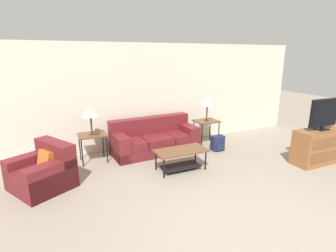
% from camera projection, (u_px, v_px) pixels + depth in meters
% --- Properties ---
extents(ground_plane, '(24.00, 24.00, 0.00)m').
position_uv_depth(ground_plane, '(272.00, 241.00, 3.37)').
color(ground_plane, gray).
extents(wall_back, '(8.94, 0.06, 2.60)m').
position_uv_depth(wall_back, '(152.00, 96.00, 6.71)').
color(wall_back, silver).
rests_on(wall_back, ground_plane).
extents(couch, '(2.13, 0.98, 0.82)m').
position_uv_depth(couch, '(154.00, 140.00, 6.42)').
color(couch, maroon).
rests_on(couch, ground_plane).
extents(armchair, '(1.23, 1.25, 0.80)m').
position_uv_depth(armchair, '(43.00, 172.00, 4.66)').
color(armchair, maroon).
rests_on(armchair, ground_plane).
extents(coffee_table, '(1.06, 0.53, 0.44)m').
position_uv_depth(coffee_table, '(181.00, 155.00, 5.37)').
color(coffee_table, brown).
rests_on(coffee_table, ground_plane).
extents(side_table_left, '(0.60, 0.49, 0.64)m').
position_uv_depth(side_table_left, '(92.00, 137.00, 5.74)').
color(side_table_left, brown).
rests_on(side_table_left, ground_plane).
extents(side_table_right, '(0.60, 0.49, 0.64)m').
position_uv_depth(side_table_right, '(206.00, 123.00, 6.93)').
color(side_table_right, brown).
rests_on(side_table_right, ground_plane).
extents(table_lamp_left, '(0.35, 0.35, 0.62)m').
position_uv_depth(table_lamp_left, '(90.00, 112.00, 5.59)').
color(table_lamp_left, '#472D1E').
rests_on(table_lamp_left, side_table_left).
extents(table_lamp_right, '(0.35, 0.35, 0.62)m').
position_uv_depth(table_lamp_right, '(207.00, 102.00, 6.78)').
color(table_lamp_right, '#472D1E').
rests_on(table_lamp_right, side_table_right).
extents(tv_console, '(1.21, 0.48, 0.76)m').
position_uv_depth(tv_console, '(319.00, 146.00, 5.73)').
color(tv_console, '#935B33').
rests_on(tv_console, ground_plane).
extents(television, '(0.82, 0.20, 0.67)m').
position_uv_depth(television, '(324.00, 113.00, 5.54)').
color(television, black).
rests_on(television, tv_console).
extents(backpack, '(0.31, 0.28, 0.38)m').
position_uv_depth(backpack, '(218.00, 143.00, 6.52)').
color(backpack, '#1E2847').
rests_on(backpack, ground_plane).
extents(picture_frame, '(0.10, 0.04, 0.13)m').
position_uv_depth(picture_frame, '(97.00, 132.00, 5.68)').
color(picture_frame, '#4C3828').
rests_on(picture_frame, side_table_left).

